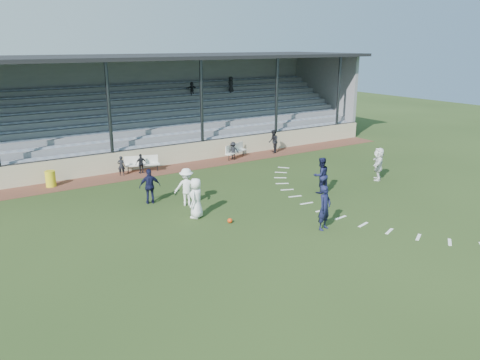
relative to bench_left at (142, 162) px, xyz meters
The scene contains 19 objects.
ground 10.99m from the bench_left, 81.92° to the right, with size 90.00×90.00×0.00m, color #273B18.
cinder_track 1.68m from the bench_left, 13.22° to the right, with size 34.00×2.00×0.02m, color brown.
retaining_wall 1.69m from the bench_left, 24.04° to the left, with size 34.00×0.18×1.20m, color beige.
bench_left is the anchor object (origin of this frame).
bench_right 6.49m from the bench_left, ahead, with size 1.99×1.24×0.95m.
trash_bin 5.22m from the bench_left, behind, with size 0.53×0.53×0.85m, color yellow.
football 9.89m from the bench_left, 89.73° to the right, with size 0.21×0.21×0.21m, color #E63E0D.
player_white_lead 8.54m from the bench_left, 95.53° to the right, with size 0.87×0.57×1.78m, color white.
player_navy_lead 12.90m from the bench_left, 76.83° to the right, with size 0.68×0.45×1.87m, color #141738.
player_navy_mid 10.75m from the bench_left, 55.11° to the right, with size 0.90×0.70×1.85m, color #141738.
player_white_wing 6.84m from the bench_left, 93.71° to the right, with size 1.16×0.67×1.79m, color white.
player_navy_wing 5.92m from the bench_left, 107.63° to the right, with size 1.00×0.42×1.70m, color #141738.
player_white_back 13.65m from the bench_left, 39.98° to the right, with size 1.71×0.54×1.84m, color white.
official 9.53m from the bench_left, ahead, with size 0.78×0.61×1.61m, color black.
sub_left_near 1.32m from the bench_left, behind, with size 0.42×0.27×1.15m, color black.
sub_left_far 0.38m from the bench_left, 116.19° to the right, with size 0.68×0.28×1.16m, color black.
sub_right 6.16m from the bench_left, ahead, with size 0.76×0.44×1.17m, color black.
grandstand 5.85m from the bench_left, 74.02° to the left, with size 34.60×9.00×6.61m.
penalty_arc 12.26m from the bench_left, 62.46° to the right, with size 3.89×14.63×0.01m.
Camera 1 is at (-11.25, -14.88, 7.39)m, focal length 35.00 mm.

